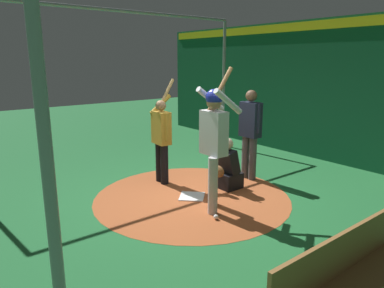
{
  "coord_description": "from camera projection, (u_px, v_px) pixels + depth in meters",
  "views": [
    {
      "loc": [
        3.58,
        4.58,
        2.34
      ],
      "look_at": [
        0.0,
        0.0,
        0.95
      ],
      "focal_mm": 33.28,
      "sensor_mm": 36.0,
      "label": 1
    }
  ],
  "objects": [
    {
      "name": "batter",
      "position": [
        214.0,
        137.0,
        5.45
      ],
      "size": [
        0.68,
        0.49,
        2.23
      ],
      "color": "#B3B3B7",
      "rests_on": "ground"
    },
    {
      "name": "baseball_0",
      "position": [
        216.0,
        217.0,
        5.31
      ],
      "size": [
        0.07,
        0.07,
        0.07
      ],
      "primitive_type": "sphere",
      "color": "white",
      "rests_on": "dirt_circle"
    },
    {
      "name": "catcher",
      "position": [
        227.0,
        169.0,
        6.54
      ],
      "size": [
        0.58,
        0.4,
        0.96
      ],
      "color": "black",
      "rests_on": "ground"
    },
    {
      "name": "back_wall",
      "position": [
        328.0,
        91.0,
        8.21
      ],
      "size": [
        0.23,
        11.6,
        3.25
      ],
      "color": "#145133",
      "rests_on": "ground"
    },
    {
      "name": "umpire",
      "position": [
        250.0,
        130.0,
        6.95
      ],
      "size": [
        0.22,
        0.49,
        1.77
      ],
      "color": "#4C4C51",
      "rests_on": "ground"
    },
    {
      "name": "home_plate",
      "position": [
        192.0,
        196.0,
        6.2
      ],
      "size": [
        0.59,
        0.59,
        0.01
      ],
      "primitive_type": "cube",
      "rotation": [
        0.0,
        0.0,
        0.79
      ],
      "color": "white",
      "rests_on": "dirt_circle"
    },
    {
      "name": "ground_plane",
      "position": [
        192.0,
        197.0,
        6.2
      ],
      "size": [
        27.6,
        27.6,
        0.0
      ],
      "primitive_type": "plane",
      "color": "#216633"
    },
    {
      "name": "visitor",
      "position": [
        162.0,
        136.0,
        6.74
      ],
      "size": [
        0.56,
        0.5,
        1.98
      ],
      "rotation": [
        0.0,
        0.0,
        -0.09
      ],
      "color": "black",
      "rests_on": "ground"
    },
    {
      "name": "dirt_circle",
      "position": [
        192.0,
        197.0,
        6.2
      ],
      "size": [
        3.38,
        3.38,
        0.01
      ],
      "primitive_type": "cylinder",
      "color": "#AD562D",
      "rests_on": "ground"
    },
    {
      "name": "bench",
      "position": [
        347.0,
        280.0,
        3.12
      ],
      "size": [
        1.9,
        0.36,
        0.85
      ],
      "color": "olive",
      "rests_on": "ground"
    },
    {
      "name": "cage_frame",
      "position": [
        192.0,
        59.0,
        5.66
      ],
      "size": [
        6.12,
        5.05,
        3.36
      ],
      "color": "gray",
      "rests_on": "ground"
    }
  ]
}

